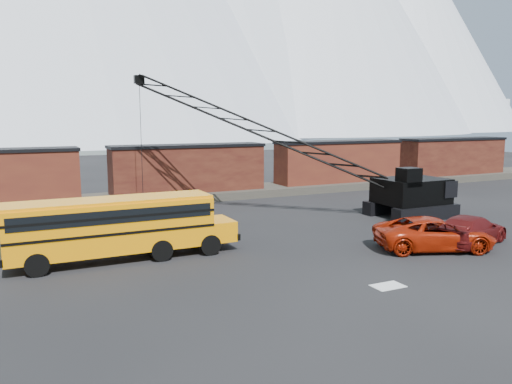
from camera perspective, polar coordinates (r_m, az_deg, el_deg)
ground at (r=25.36m, az=8.06°, el=-8.08°), size 160.00×160.00×0.00m
gravel_berm at (r=44.83m, az=-7.67°, el=-0.35°), size 120.00×5.00×0.70m
boxcar_mid at (r=44.52m, az=-7.73°, el=2.72°), size 13.70×3.10×4.17m
boxcar_east_near at (r=51.70m, az=9.42°, el=3.48°), size 13.70×3.10×4.17m
boxcar_east_far at (r=62.25m, az=21.62°, el=3.83°), size 13.70×3.10×4.17m
snow_patch at (r=22.61m, az=14.85°, el=-10.34°), size 1.40×0.90×0.02m
school_bus at (r=26.23m, az=-15.37°, el=-3.70°), size 11.65×2.65×3.19m
red_pickup at (r=29.14m, az=19.72°, el=-4.50°), size 7.09×5.13×1.79m
maroon_suv at (r=30.98m, az=23.27°, el=-4.02°), size 6.36×4.17×1.71m
crawler_crane at (r=36.23m, az=1.23°, el=6.78°), size 20.78×11.99×10.44m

